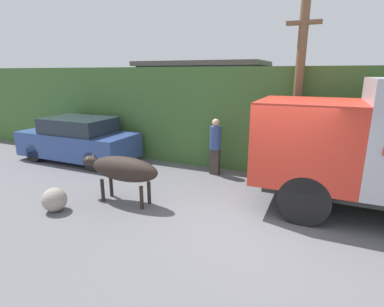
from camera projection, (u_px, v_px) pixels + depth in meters
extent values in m
plane|color=slate|center=(261.00, 224.00, 6.40)|extent=(60.00, 60.00, 0.00)
cube|color=#426B33|center=(297.00, 112.00, 11.62)|extent=(32.00, 6.25, 3.31)
cube|color=#99ADB7|center=(202.00, 112.00, 11.39)|extent=(4.24, 2.40, 3.36)
cube|color=#4C4742|center=(203.00, 64.00, 10.93)|extent=(4.54, 2.70, 0.16)
cube|color=red|center=(306.00, 140.00, 6.91)|extent=(2.18, 2.20, 1.81)
cube|color=#232D38|center=(259.00, 123.00, 7.25)|extent=(0.04, 1.87, 0.63)
cylinder|color=black|center=(304.00, 198.00, 6.39)|extent=(1.08, 0.48, 1.08)
ellipsoid|color=#2D231E|center=(124.00, 169.00, 7.26)|extent=(1.85, 0.61, 0.61)
ellipsoid|color=#2D231E|center=(90.00, 161.00, 7.65)|extent=(0.45, 0.26, 0.26)
cone|color=#B7AD93|center=(87.00, 157.00, 7.52)|extent=(0.06, 0.06, 0.11)
cone|color=#B7AD93|center=(93.00, 155.00, 7.71)|extent=(0.06, 0.06, 0.11)
cylinder|color=#2D231E|center=(103.00, 190.00, 7.50)|extent=(0.09, 0.09, 0.57)
cylinder|color=#2D231E|center=(111.00, 186.00, 7.79)|extent=(0.09, 0.09, 0.57)
cylinder|color=#2D231E|center=(142.00, 198.00, 7.05)|extent=(0.09, 0.09, 0.57)
cylinder|color=#2D231E|center=(149.00, 193.00, 7.34)|extent=(0.09, 0.09, 0.57)
cube|color=#334C8C|center=(78.00, 144.00, 10.91)|extent=(4.33, 1.79, 0.87)
cube|color=#232D38|center=(79.00, 125.00, 10.68)|extent=(2.38, 1.65, 0.53)
cylinder|color=black|center=(35.00, 152.00, 10.84)|extent=(0.66, 0.29, 0.66)
cylinder|color=black|center=(94.00, 161.00, 9.79)|extent=(0.66, 0.29, 0.66)
cube|color=#38332D|center=(215.00, 162.00, 9.46)|extent=(0.31, 0.21, 0.82)
cylinder|color=#334C8C|center=(215.00, 138.00, 9.26)|extent=(0.37, 0.37, 0.71)
sphere|color=#DBB28E|center=(216.00, 123.00, 9.13)|extent=(0.24, 0.24, 0.24)
cylinder|color=brown|center=(297.00, 96.00, 8.35)|extent=(0.25, 0.25, 5.00)
cube|color=brown|center=(304.00, 23.00, 7.85)|extent=(0.90, 0.20, 0.10)
sphere|color=gray|center=(55.00, 200.00, 6.95)|extent=(0.56, 0.56, 0.56)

